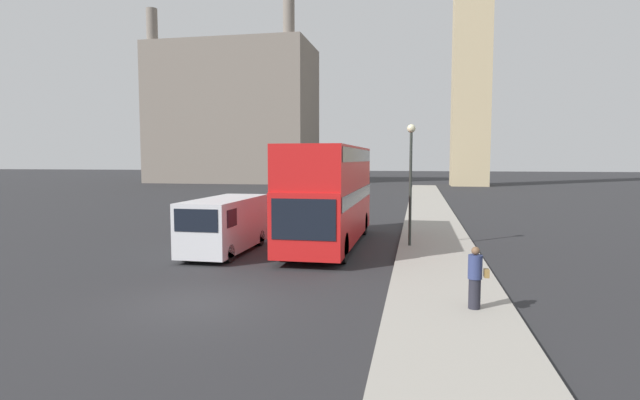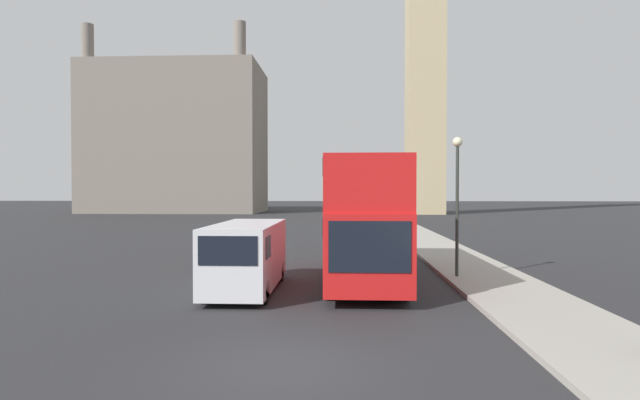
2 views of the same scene
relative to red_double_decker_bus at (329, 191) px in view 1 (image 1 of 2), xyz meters
name	(u,v)px [view 1 (image 1 of 2)]	position (x,y,z in m)	size (l,w,h in m)	color
ground_plane	(198,303)	(-1.93, -9.41, -2.46)	(300.00, 300.00, 0.00)	#28282B
sidewalk_strip	(450,315)	(4.68, -9.41, -2.39)	(3.23, 120.00, 0.15)	#9E998E
building_block_distant	(234,115)	(-26.50, 57.97, 8.80)	(26.11, 14.36, 27.37)	slate
red_double_decker_bus	(329,191)	(0.00, 0.00, 0.00)	(2.63, 10.25, 4.41)	red
white_van	(224,224)	(-3.94, -2.52, -1.25)	(2.00, 5.54, 2.26)	silver
pedestrian	(475,278)	(5.29, -9.00, -1.53)	(0.51, 0.35, 1.56)	#23232D
street_lamp	(411,165)	(3.54, -0.05, 1.15)	(0.36, 0.36, 5.20)	#2D332D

